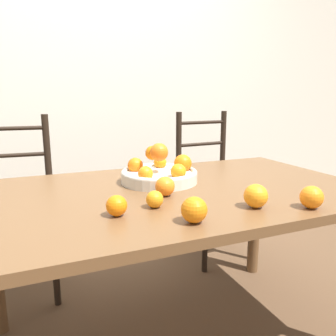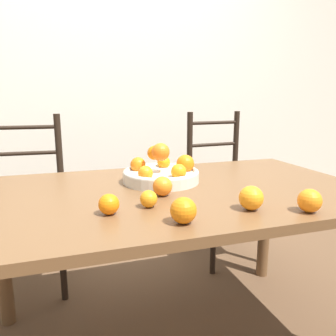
{
  "view_description": "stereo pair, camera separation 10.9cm",
  "coord_description": "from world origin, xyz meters",
  "px_view_note": "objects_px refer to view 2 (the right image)",
  "views": [
    {
      "loc": [
        -0.53,
        -1.2,
        1.11
      ],
      "look_at": [
        -0.01,
        0.03,
        0.82
      ],
      "focal_mm": 35.0,
      "sensor_mm": 36.0,
      "label": 1
    },
    {
      "loc": [
        -0.42,
        -1.24,
        1.11
      ],
      "look_at": [
        -0.01,
        0.03,
        0.82
      ],
      "focal_mm": 35.0,
      "sensor_mm": 36.0,
      "label": 2
    }
  ],
  "objects_px": {
    "chair_right": "(222,190)",
    "orange_loose_4": "(251,198)",
    "orange_loose_0": "(162,186)",
    "chair_left": "(27,208)",
    "orange_loose_3": "(310,201)",
    "orange_loose_2": "(109,204)",
    "fruit_bowl": "(161,172)",
    "orange_loose_5": "(183,210)",
    "orange_loose_1": "(149,199)"
  },
  "relations": [
    {
      "from": "chair_right",
      "to": "orange_loose_4",
      "type": "bearing_deg",
      "value": -117.07
    },
    {
      "from": "orange_loose_0",
      "to": "chair_left",
      "type": "bearing_deg",
      "value": 125.01
    },
    {
      "from": "chair_left",
      "to": "chair_right",
      "type": "bearing_deg",
      "value": 2.93
    },
    {
      "from": "orange_loose_0",
      "to": "orange_loose_3",
      "type": "bearing_deg",
      "value": -38.81
    },
    {
      "from": "orange_loose_2",
      "to": "chair_left",
      "type": "relative_size",
      "value": 0.07
    },
    {
      "from": "fruit_bowl",
      "to": "orange_loose_0",
      "type": "xyz_separation_m",
      "value": [
        -0.06,
        -0.21,
        -0.01
      ]
    },
    {
      "from": "orange_loose_5",
      "to": "chair_left",
      "type": "xyz_separation_m",
      "value": [
        -0.55,
        1.12,
        -0.3
      ]
    },
    {
      "from": "orange_loose_2",
      "to": "chair_right",
      "type": "xyz_separation_m",
      "value": [
        0.91,
        0.97,
        -0.3
      ]
    },
    {
      "from": "fruit_bowl",
      "to": "orange_loose_4",
      "type": "distance_m",
      "value": 0.49
    },
    {
      "from": "orange_loose_1",
      "to": "orange_loose_2",
      "type": "relative_size",
      "value": 0.88
    },
    {
      "from": "orange_loose_4",
      "to": "orange_loose_5",
      "type": "distance_m",
      "value": 0.26
    },
    {
      "from": "orange_loose_1",
      "to": "orange_loose_2",
      "type": "distance_m",
      "value": 0.14
    },
    {
      "from": "orange_loose_0",
      "to": "chair_left",
      "type": "height_order",
      "value": "chair_left"
    },
    {
      "from": "orange_loose_3",
      "to": "orange_loose_5",
      "type": "xyz_separation_m",
      "value": [
        -0.43,
        0.04,
        0.0
      ]
    },
    {
      "from": "orange_loose_3",
      "to": "orange_loose_4",
      "type": "distance_m",
      "value": 0.19
    },
    {
      "from": "orange_loose_2",
      "to": "chair_left",
      "type": "distance_m",
      "value": 1.07
    },
    {
      "from": "orange_loose_5",
      "to": "orange_loose_0",
      "type": "bearing_deg",
      "value": 85.31
    },
    {
      "from": "orange_loose_4",
      "to": "chair_left",
      "type": "bearing_deg",
      "value": 127.2
    },
    {
      "from": "orange_loose_1",
      "to": "orange_loose_0",
      "type": "bearing_deg",
      "value": 53.6
    },
    {
      "from": "orange_loose_5",
      "to": "orange_loose_3",
      "type": "bearing_deg",
      "value": -4.73
    },
    {
      "from": "orange_loose_1",
      "to": "fruit_bowl",
      "type": "bearing_deg",
      "value": 65.92
    },
    {
      "from": "orange_loose_0",
      "to": "orange_loose_3",
      "type": "relative_size",
      "value": 0.97
    },
    {
      "from": "orange_loose_0",
      "to": "orange_loose_5",
      "type": "bearing_deg",
      "value": -94.69
    },
    {
      "from": "fruit_bowl",
      "to": "orange_loose_3",
      "type": "distance_m",
      "value": 0.64
    },
    {
      "from": "fruit_bowl",
      "to": "orange_loose_1",
      "type": "relative_size",
      "value": 5.64
    },
    {
      "from": "fruit_bowl",
      "to": "orange_loose_2",
      "type": "xyz_separation_m",
      "value": [
        -0.29,
        -0.35,
        -0.01
      ]
    },
    {
      "from": "orange_loose_0",
      "to": "orange_loose_4",
      "type": "height_order",
      "value": "orange_loose_4"
    },
    {
      "from": "orange_loose_0",
      "to": "orange_loose_4",
      "type": "bearing_deg",
      "value": -46.36
    },
    {
      "from": "fruit_bowl",
      "to": "orange_loose_1",
      "type": "bearing_deg",
      "value": -114.08
    },
    {
      "from": "chair_left",
      "to": "chair_right",
      "type": "relative_size",
      "value": 1.0
    },
    {
      "from": "chair_right",
      "to": "orange_loose_3",
      "type": "bearing_deg",
      "value": -107.89
    },
    {
      "from": "orange_loose_2",
      "to": "orange_loose_5",
      "type": "distance_m",
      "value": 0.25
    },
    {
      "from": "orange_loose_4",
      "to": "orange_loose_0",
      "type": "bearing_deg",
      "value": 133.64
    },
    {
      "from": "orange_loose_2",
      "to": "chair_left",
      "type": "bearing_deg",
      "value": 109.89
    },
    {
      "from": "orange_loose_1",
      "to": "orange_loose_4",
      "type": "relative_size",
      "value": 0.73
    },
    {
      "from": "fruit_bowl",
      "to": "orange_loose_5",
      "type": "xyz_separation_m",
      "value": [
        -0.08,
        -0.5,
        -0.01
      ]
    },
    {
      "from": "orange_loose_5",
      "to": "orange_loose_2",
      "type": "bearing_deg",
      "value": 143.95
    },
    {
      "from": "fruit_bowl",
      "to": "orange_loose_0",
      "type": "distance_m",
      "value": 0.22
    },
    {
      "from": "orange_loose_1",
      "to": "orange_loose_2",
      "type": "bearing_deg",
      "value": -168.52
    },
    {
      "from": "orange_loose_3",
      "to": "chair_right",
      "type": "bearing_deg",
      "value": 76.29
    },
    {
      "from": "orange_loose_0",
      "to": "orange_loose_4",
      "type": "xyz_separation_m",
      "value": [
        0.24,
        -0.25,
        0.0
      ]
    },
    {
      "from": "chair_right",
      "to": "chair_left",
      "type": "bearing_deg",
      "value": 175.82
    },
    {
      "from": "orange_loose_4",
      "to": "chair_left",
      "type": "distance_m",
      "value": 1.38
    },
    {
      "from": "orange_loose_0",
      "to": "chair_right",
      "type": "xyz_separation_m",
      "value": [
        0.69,
        0.82,
        -0.3
      ]
    },
    {
      "from": "orange_loose_4",
      "to": "chair_right",
      "type": "xyz_separation_m",
      "value": [
        0.45,
        1.07,
        -0.3
      ]
    },
    {
      "from": "chair_right",
      "to": "orange_loose_1",
      "type": "bearing_deg",
      "value": -133.68
    },
    {
      "from": "fruit_bowl",
      "to": "orange_loose_4",
      "type": "relative_size",
      "value": 4.12
    },
    {
      "from": "orange_loose_1",
      "to": "chair_left",
      "type": "bearing_deg",
      "value": 117.57
    },
    {
      "from": "fruit_bowl",
      "to": "chair_left",
      "type": "height_order",
      "value": "chair_left"
    },
    {
      "from": "orange_loose_0",
      "to": "chair_left",
      "type": "xyz_separation_m",
      "value": [
        -0.58,
        0.82,
        -0.3
      ]
    }
  ]
}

